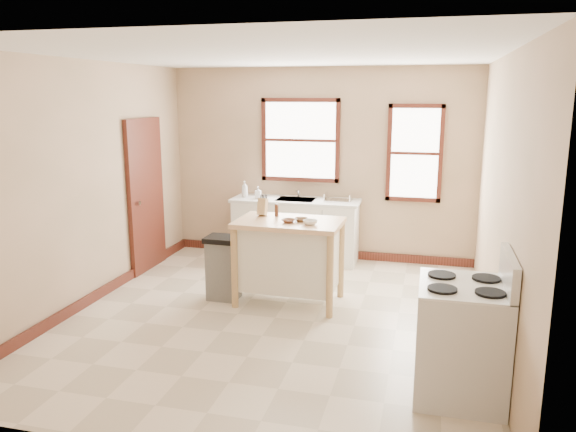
# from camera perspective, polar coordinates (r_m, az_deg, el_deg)

# --- Properties ---
(floor) EXTENTS (5.00, 5.00, 0.00)m
(floor) POSITION_cam_1_polar(r_m,az_deg,el_deg) (6.29, -1.33, -10.29)
(floor) COLOR beige
(floor) RESTS_ON ground
(ceiling) EXTENTS (5.00, 5.00, 0.00)m
(ceiling) POSITION_cam_1_polar(r_m,az_deg,el_deg) (5.82, -1.47, 16.06)
(ceiling) COLOR white
(ceiling) RESTS_ON ground
(wall_back) EXTENTS (4.50, 0.04, 2.80)m
(wall_back) POSITION_cam_1_polar(r_m,az_deg,el_deg) (8.31, 3.31, 5.25)
(wall_back) COLOR tan
(wall_back) RESTS_ON ground
(wall_left) EXTENTS (0.04, 5.00, 2.80)m
(wall_left) POSITION_cam_1_polar(r_m,az_deg,el_deg) (6.85, -19.84, 3.03)
(wall_left) COLOR tan
(wall_left) RESTS_ON ground
(wall_right) EXTENTS (0.04, 5.00, 2.80)m
(wall_right) POSITION_cam_1_polar(r_m,az_deg,el_deg) (5.72, 20.85, 1.24)
(wall_right) COLOR tan
(wall_right) RESTS_ON ground
(window_main) EXTENTS (1.17, 0.06, 1.22)m
(window_main) POSITION_cam_1_polar(r_m,az_deg,el_deg) (8.31, 1.27, 7.70)
(window_main) COLOR #3C1810
(window_main) RESTS_ON wall_back
(window_side) EXTENTS (0.77, 0.06, 1.37)m
(window_side) POSITION_cam_1_polar(r_m,az_deg,el_deg) (8.12, 12.75, 6.22)
(window_side) COLOR #3C1810
(window_side) RESTS_ON wall_back
(door_left) EXTENTS (0.06, 0.90, 2.10)m
(door_left) POSITION_cam_1_polar(r_m,az_deg,el_deg) (7.98, -14.23, 2.06)
(door_left) COLOR #3C1810
(door_left) RESTS_ON ground
(baseboard_back) EXTENTS (4.50, 0.04, 0.12)m
(baseboard_back) POSITION_cam_1_polar(r_m,az_deg,el_deg) (8.55, 3.16, -3.73)
(baseboard_back) COLOR #3C1810
(baseboard_back) RESTS_ON ground
(baseboard_left) EXTENTS (0.04, 5.00, 0.12)m
(baseboard_left) POSITION_cam_1_polar(r_m,az_deg,el_deg) (7.16, -18.86, -7.61)
(baseboard_left) COLOR #3C1810
(baseboard_left) RESTS_ON ground
(sink_counter) EXTENTS (1.86, 0.62, 0.92)m
(sink_counter) POSITION_cam_1_polar(r_m,az_deg,el_deg) (8.25, 0.78, -1.42)
(sink_counter) COLOR silver
(sink_counter) RESTS_ON ground
(faucet) EXTENTS (0.03, 0.03, 0.22)m
(faucet) POSITION_cam_1_polar(r_m,az_deg,el_deg) (8.31, 1.09, 2.69)
(faucet) COLOR silver
(faucet) RESTS_ON sink_counter
(soap_bottle_a) EXTENTS (0.10, 0.10, 0.24)m
(soap_bottle_a) POSITION_cam_1_polar(r_m,az_deg,el_deg) (8.33, -4.42, 2.74)
(soap_bottle_a) COLOR #B2B2B2
(soap_bottle_a) RESTS_ON sink_counter
(soap_bottle_b) EXTENTS (0.09, 0.09, 0.18)m
(soap_bottle_b) POSITION_cam_1_polar(r_m,az_deg,el_deg) (8.19, -3.06, 2.39)
(soap_bottle_b) COLOR #B2B2B2
(soap_bottle_b) RESTS_ON sink_counter
(dish_rack) EXTENTS (0.40, 0.32, 0.10)m
(dish_rack) POSITION_cam_1_polar(r_m,az_deg,el_deg) (8.05, 5.12, 1.88)
(dish_rack) COLOR silver
(dish_rack) RESTS_ON sink_counter
(kitchen_island) EXTENTS (1.23, 0.80, 0.99)m
(kitchen_island) POSITION_cam_1_polar(r_m,az_deg,el_deg) (6.59, 0.11, -4.66)
(kitchen_island) COLOR tan
(kitchen_island) RESTS_ON ground
(knife_block) EXTENTS (0.10, 0.10, 0.20)m
(knife_block) POSITION_cam_1_polar(r_m,az_deg,el_deg) (6.70, -2.61, 0.87)
(knife_block) COLOR tan
(knife_block) RESTS_ON kitchen_island
(pepper_grinder) EXTENTS (0.05, 0.05, 0.15)m
(pepper_grinder) POSITION_cam_1_polar(r_m,az_deg,el_deg) (6.67, -1.17, 0.60)
(pepper_grinder) COLOR #3F1F11
(pepper_grinder) RESTS_ON kitchen_island
(bowl_a) EXTENTS (0.20, 0.20, 0.04)m
(bowl_a) POSITION_cam_1_polar(r_m,az_deg,el_deg) (6.36, 0.07, -0.49)
(bowl_a) COLOR brown
(bowl_a) RESTS_ON kitchen_island
(bowl_b) EXTENTS (0.17, 0.17, 0.04)m
(bowl_b) POSITION_cam_1_polar(r_m,az_deg,el_deg) (6.41, 1.34, -0.39)
(bowl_b) COLOR brown
(bowl_b) RESTS_ON kitchen_island
(bowl_c) EXTENTS (0.21, 0.21, 0.05)m
(bowl_c) POSITION_cam_1_polar(r_m,az_deg,el_deg) (6.26, 2.28, -0.65)
(bowl_c) COLOR white
(bowl_c) RESTS_ON kitchen_island
(trash_bin) EXTENTS (0.40, 0.34, 0.77)m
(trash_bin) POSITION_cam_1_polar(r_m,az_deg,el_deg) (6.77, -6.56, -5.25)
(trash_bin) COLOR slate
(trash_bin) RESTS_ON ground
(gas_stove) EXTENTS (0.76, 0.77, 1.21)m
(gas_stove) POSITION_cam_1_polar(r_m,az_deg,el_deg) (4.79, 17.26, -10.49)
(gas_stove) COLOR silver
(gas_stove) RESTS_ON ground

